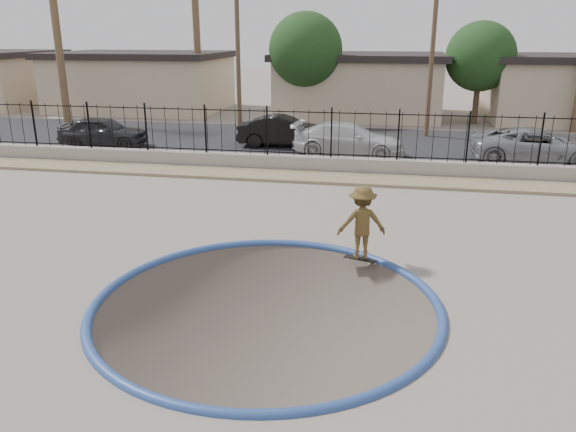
% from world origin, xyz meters
% --- Properties ---
extents(ground, '(120.00, 120.00, 2.20)m').
position_xyz_m(ground, '(0.00, 12.00, -1.10)').
color(ground, '#6F645D').
rests_on(ground, ground).
extents(bowl_pit, '(6.84, 6.84, 1.80)m').
position_xyz_m(bowl_pit, '(0.00, -1.00, 0.00)').
color(bowl_pit, '#463B35').
rests_on(bowl_pit, ground).
extents(coping_ring, '(7.04, 7.04, 0.20)m').
position_xyz_m(coping_ring, '(0.00, -1.00, 0.00)').
color(coping_ring, navy).
rests_on(coping_ring, ground).
extents(rock_strip, '(42.00, 1.60, 0.11)m').
position_xyz_m(rock_strip, '(0.00, 9.20, 0.06)').
color(rock_strip, '#978762').
rests_on(rock_strip, ground).
extents(retaining_wall, '(42.00, 0.45, 0.60)m').
position_xyz_m(retaining_wall, '(0.00, 10.30, 0.30)').
color(retaining_wall, gray).
rests_on(retaining_wall, ground).
extents(fence, '(40.00, 0.04, 1.80)m').
position_xyz_m(fence, '(0.00, 10.30, 1.50)').
color(fence, black).
rests_on(fence, retaining_wall).
extents(street, '(90.00, 8.00, 0.04)m').
position_xyz_m(street, '(0.00, 17.00, 0.02)').
color(street, black).
rests_on(street, ground).
extents(house_west, '(11.60, 8.60, 3.90)m').
position_xyz_m(house_west, '(-15.00, 26.50, 1.97)').
color(house_west, '#C3AD8B').
rests_on(house_west, ground).
extents(house_center, '(10.60, 8.60, 3.90)m').
position_xyz_m(house_center, '(0.00, 26.50, 1.97)').
color(house_center, '#C3AD8B').
rests_on(house_center, ground).
extents(palm_mid, '(2.30, 2.30, 9.30)m').
position_xyz_m(palm_mid, '(-10.00, 24.00, 6.69)').
color(palm_mid, brown).
rests_on(palm_mid, ground).
extents(utility_pole_left, '(1.70, 0.24, 9.00)m').
position_xyz_m(utility_pole_left, '(-6.00, 19.00, 4.70)').
color(utility_pole_left, '#473323').
rests_on(utility_pole_left, ground).
extents(utility_pole_mid, '(1.70, 0.24, 9.50)m').
position_xyz_m(utility_pole_mid, '(4.00, 19.00, 4.96)').
color(utility_pole_mid, '#473323').
rests_on(utility_pole_mid, ground).
extents(street_tree_left, '(4.32, 4.32, 6.36)m').
position_xyz_m(street_tree_left, '(-3.00, 23.00, 4.19)').
color(street_tree_left, '#473323').
rests_on(street_tree_left, ground).
extents(street_tree_mid, '(3.96, 3.96, 5.83)m').
position_xyz_m(street_tree_mid, '(7.00, 24.00, 3.84)').
color(street_tree_mid, '#473323').
rests_on(street_tree_mid, ground).
extents(skater, '(1.24, 0.88, 1.75)m').
position_xyz_m(skater, '(1.70, 1.60, 0.87)').
color(skater, brown).
rests_on(skater, ground).
extents(skateboard, '(0.81, 0.43, 0.07)m').
position_xyz_m(skateboard, '(1.70, 1.60, 0.06)').
color(skateboard, black).
rests_on(skateboard, ground).
extents(car_a, '(4.17, 1.87, 1.39)m').
position_xyz_m(car_a, '(-11.11, 13.40, 0.73)').
color(car_a, black).
rests_on(car_a, street).
extents(car_b, '(4.44, 1.90, 1.42)m').
position_xyz_m(car_b, '(-2.74, 15.00, 0.75)').
color(car_b, black).
rests_on(car_b, street).
extents(car_c, '(5.04, 2.44, 1.41)m').
position_xyz_m(car_c, '(0.44, 13.40, 0.74)').
color(car_c, '#BBBBBD').
rests_on(car_c, street).
extents(car_d, '(5.14, 2.41, 1.42)m').
position_xyz_m(car_d, '(8.10, 13.40, 0.75)').
color(car_d, gray).
rests_on(car_d, street).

